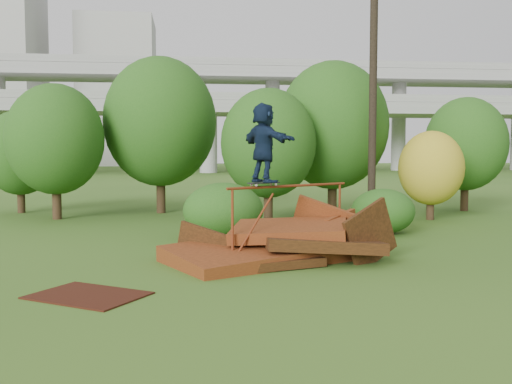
{
  "coord_description": "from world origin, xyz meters",
  "views": [
    {
      "loc": [
        -2.43,
        -11.87,
        2.58
      ],
      "look_at": [
        -0.8,
        2.0,
        1.6
      ],
      "focal_mm": 40.0,
      "sensor_mm": 36.0,
      "label": 1
    }
  ],
  "objects": [
    {
      "name": "shrub_left",
      "position": [
        -1.42,
        5.08,
        0.84
      ],
      "size": [
        2.42,
        2.23,
        1.67
      ],
      "primitive_type": "ellipsoid",
      "color": "#134311",
      "rests_on": "ground"
    },
    {
      "name": "tree_3",
      "position": [
        3.37,
        10.8,
        3.66
      ],
      "size": [
        4.51,
        4.51,
        6.25
      ],
      "color": "black",
      "rests_on": "ground"
    },
    {
      "name": "tree_4",
      "position": [
        6.71,
        8.86,
        1.97
      ],
      "size": [
        2.46,
        2.46,
        3.39
      ],
      "color": "black",
      "rests_on": "ground"
    },
    {
      "name": "ground",
      "position": [
        0.0,
        0.0,
        0.0
      ],
      "size": [
        240.0,
        240.0,
        0.0
      ],
      "primitive_type": "plane",
      "color": "#2D5116",
      "rests_on": "ground"
    },
    {
      "name": "grind_rail",
      "position": [
        0.02,
        1.83,
        1.36
      ],
      "size": [
        3.26,
        1.97,
        1.79
      ],
      "color": "maroon",
      "rests_on": "ground"
    },
    {
      "name": "skateboard",
      "position": [
        -0.69,
        1.41,
        1.85
      ],
      "size": [
        0.81,
        0.6,
        0.08
      ],
      "rotation": [
        0.0,
        0.0,
        0.54
      ],
      "color": "black",
      "rests_on": "grind_rail"
    },
    {
      "name": "building_right",
      "position": [
        -16.0,
        102.0,
        14.0
      ],
      "size": [
        14.0,
        14.0,
        28.0
      ],
      "primitive_type": "cube",
      "color": "#9E9E99",
      "rests_on": "ground"
    },
    {
      "name": "freeway_overpass",
      "position": [
        0.0,
        62.92,
        10.32
      ],
      "size": [
        160.0,
        15.0,
        13.7
      ],
      "color": "gray",
      "rests_on": "ground"
    },
    {
      "name": "tree_5",
      "position": [
        9.59,
        11.84,
        2.93
      ],
      "size": [
        3.54,
        3.54,
        4.98
      ],
      "color": "black",
      "rests_on": "ground"
    },
    {
      "name": "tree_1",
      "position": [
        -3.63,
        12.54,
        3.85
      ],
      "size": [
        4.73,
        4.73,
        6.58
      ],
      "color": "black",
      "rests_on": "ground"
    },
    {
      "name": "utility_pole",
      "position": [
        4.2,
        8.27,
        4.77
      ],
      "size": [
        1.4,
        0.28,
        9.39
      ],
      "color": "black",
      "rests_on": "ground"
    },
    {
      "name": "tree_0",
      "position": [
        -7.5,
        10.69,
        3.07
      ],
      "size": [
        3.68,
        3.68,
        5.19
      ],
      "color": "black",
      "rests_on": "ground"
    },
    {
      "name": "scrap_pile",
      "position": [
        -0.33,
        1.39,
        0.34
      ],
      "size": [
        5.78,
        4.02,
        1.92
      ],
      "color": "#4E230E",
      "rests_on": "ground"
    },
    {
      "name": "shrub_right",
      "position": [
        3.65,
        5.45,
        0.71
      ],
      "size": [
        2.02,
        1.85,
        1.43
      ],
      "primitive_type": "ellipsoid",
      "color": "#134311",
      "rests_on": "ground"
    },
    {
      "name": "skater",
      "position": [
        -0.69,
        1.41,
        2.8
      ],
      "size": [
        1.35,
        1.77,
        1.86
      ],
      "primitive_type": "imported",
      "rotation": [
        0.0,
        0.0,
        2.1
      ],
      "color": "#111E37",
      "rests_on": "skateboard"
    },
    {
      "name": "tree_2",
      "position": [
        0.45,
        8.79,
        2.9
      ],
      "size": [
        3.49,
        3.49,
        4.91
      ],
      "color": "black",
      "rests_on": "ground"
    },
    {
      "name": "flat_plate",
      "position": [
        -4.25,
        -1.54,
        0.01
      ],
      "size": [
        2.37,
        2.21,
        0.03
      ],
      "primitive_type": "cube",
      "rotation": [
        0.0,
        0.0,
        -0.57
      ],
      "color": "#35140B",
      "rests_on": "ground"
    },
    {
      "name": "tree_6",
      "position": [
        -9.53,
        13.25,
        2.55
      ],
      "size": [
        3.11,
        3.11,
        4.34
      ],
      "color": "black",
      "rests_on": "ground"
    }
  ]
}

